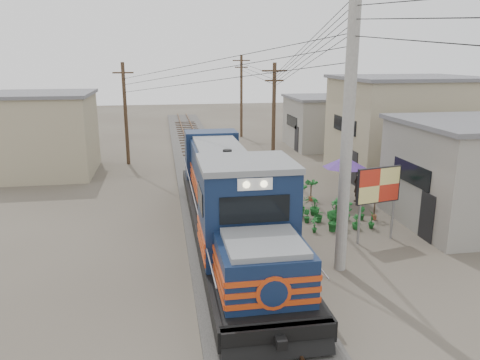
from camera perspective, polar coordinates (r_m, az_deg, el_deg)
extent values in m
plane|color=#473F35|center=(16.99, 0.13, -10.88)|extent=(120.00, 120.00, 0.00)
cube|color=#595651|center=(26.26, -3.54, -1.31)|extent=(3.60, 70.00, 0.16)
cube|color=#51331E|center=(26.16, -4.71, -0.98)|extent=(0.08, 70.00, 0.12)
cube|color=#51331E|center=(26.26, -2.38, -0.88)|extent=(0.08, 70.00, 0.12)
cube|color=black|center=(19.23, -1.27, -5.20)|extent=(2.98, 16.46, 0.57)
cube|color=black|center=(14.72, 1.72, -13.13)|extent=(2.26, 3.29, 0.67)
cube|color=black|center=(24.18, -3.03, -1.75)|extent=(2.26, 3.29, 0.67)
cube|color=#111F3E|center=(13.11, 2.83, -11.05)|extent=(2.45, 2.47, 1.54)
cube|color=#111F3E|center=(15.13, 0.79, -4.04)|extent=(2.92, 2.67, 3.19)
cube|color=slate|center=(14.68, 0.81, 2.05)|extent=(2.98, 2.81, 0.19)
cube|color=black|center=(13.69, 1.81, -3.60)|extent=(2.09, 0.06, 0.82)
cube|color=white|center=(13.46, 1.84, -0.50)|extent=(1.03, 0.06, 0.36)
cube|color=#111F3E|center=(21.29, -2.29, 0.41)|extent=(2.33, 10.08, 2.37)
cube|color=slate|center=(21.01, -2.33, 3.67)|extent=(2.09, 10.08, 0.19)
cube|color=#C23C12|center=(19.05, -1.28, -3.60)|extent=(3.02, 16.46, 0.14)
cube|color=#C23C12|center=(18.95, -1.28, -2.71)|extent=(3.02, 16.46, 0.14)
cube|color=#C23C12|center=(18.86, -1.29, -1.82)|extent=(3.02, 16.46, 0.14)
cylinder|color=#9E9B93|center=(15.98, 12.99, 5.92)|extent=(0.40, 0.40, 10.00)
cylinder|color=#4C3826|center=(30.19, 4.13, 7.44)|extent=(0.24, 0.24, 7.00)
cube|color=#4C3826|center=(29.95, 4.23, 13.14)|extent=(1.60, 0.10, 0.10)
cube|color=#4C3826|center=(29.97, 4.21, 12.00)|extent=(1.20, 0.10, 0.10)
cylinder|color=#4C3826|center=(43.87, 0.17, 10.12)|extent=(0.24, 0.24, 7.50)
cube|color=#4C3826|center=(43.72, 0.17, 14.37)|extent=(1.60, 0.10, 0.10)
cube|color=#4C3826|center=(43.73, 0.17, 13.58)|extent=(1.20, 0.10, 0.10)
cylinder|color=#4C3826|center=(33.40, -13.77, 7.78)|extent=(0.24, 0.24, 7.00)
cube|color=#4C3826|center=(33.19, -14.10, 12.92)|extent=(1.60, 0.10, 0.10)
cube|color=#4C3826|center=(33.21, -14.03, 11.88)|extent=(1.20, 0.10, 0.10)
cube|color=black|center=(21.51, 20.15, 0.76)|extent=(0.05, 3.00, 0.90)
cube|color=gray|center=(31.31, 19.46, 5.98)|extent=(8.00, 7.00, 6.00)
cube|color=slate|center=(31.03, 19.96, 11.64)|extent=(8.40, 7.35, 0.20)
cube|color=black|center=(29.54, 12.62, 6.57)|extent=(0.05, 3.50, 0.90)
cube|color=gray|center=(39.86, 10.53, 6.86)|extent=(6.00, 6.00, 4.00)
cube|color=slate|center=(39.63, 10.68, 9.87)|extent=(6.30, 6.30, 0.20)
cube|color=black|center=(38.91, 6.33, 7.13)|extent=(0.05, 3.00, 0.90)
cube|color=gray|center=(32.33, -22.79, 5.03)|extent=(6.00, 6.00, 5.00)
cube|color=slate|center=(32.04, -23.26, 9.60)|extent=(6.30, 6.30, 0.20)
cylinder|color=#99999E|center=(19.36, 14.34, -4.39)|extent=(0.10, 0.10, 2.30)
cylinder|color=#99999E|center=(20.35, 18.12, -3.73)|extent=(0.10, 0.10, 2.30)
cube|color=black|center=(19.49, 16.54, -0.60)|extent=(2.00, 0.55, 1.47)
cube|color=red|center=(19.47, 16.58, -0.62)|extent=(1.90, 0.49, 1.38)
cylinder|color=black|center=(24.84, 12.38, -2.65)|extent=(0.45, 0.45, 0.10)
cylinder|color=#99999E|center=(24.55, 12.51, -0.27)|extent=(0.05, 0.05, 2.24)
cone|color=#4D2B83|center=(24.30, 12.65, 2.16)|extent=(2.92, 2.92, 0.56)
imported|color=black|center=(25.12, 14.21, -0.65)|extent=(0.74, 0.65, 1.72)
imported|color=#1B6023|center=(20.48, 9.05, -5.40)|extent=(0.32, 0.41, 0.70)
imported|color=#1B6023|center=(20.69, 11.10, -4.99)|extent=(0.53, 0.44, 0.90)
imported|color=#1B6023|center=(21.00, 12.16, -4.92)|extent=(0.77, 0.69, 0.79)
imported|color=#1B6023|center=(21.24, 14.00, -4.97)|extent=(0.52, 0.52, 0.67)
imported|color=#1B6023|center=(21.45, 15.78, -4.60)|extent=(0.43, 0.53, 0.88)
imported|color=#1B6023|center=(21.64, 8.11, -4.37)|extent=(0.34, 0.39, 0.61)
imported|color=#1B6023|center=(21.74, 9.56, -4.28)|extent=(0.72, 0.76, 0.66)
imported|color=#1B6023|center=(21.99, 11.60, -3.56)|extent=(0.70, 0.70, 1.09)
imported|color=#1B6023|center=(22.20, 12.90, -3.60)|extent=(0.60, 0.49, 0.98)
imported|color=#1B6023|center=(22.49, 14.59, -3.96)|extent=(0.34, 0.39, 0.61)
imported|color=#1B6023|center=(22.34, 7.23, -3.10)|extent=(1.15, 1.06, 1.07)
imported|color=#1B6023|center=(22.67, 9.09, -3.17)|extent=(0.67, 0.67, 0.87)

